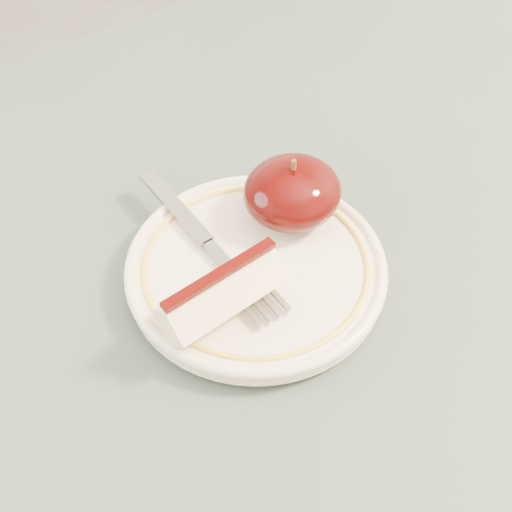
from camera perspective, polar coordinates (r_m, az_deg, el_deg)
table at (r=0.59m, az=7.66°, el=-10.15°), size 0.90×0.90×0.75m
plate at (r=0.52m, az=-0.00°, el=-1.02°), size 0.19×0.19×0.02m
apple_half at (r=0.54m, az=2.92°, el=5.11°), size 0.08×0.07×0.05m
apple_wedge at (r=0.48m, az=-2.81°, el=-3.01°), size 0.09×0.04×0.04m
fork at (r=0.53m, az=-3.78°, el=0.96°), size 0.03×0.18×0.00m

